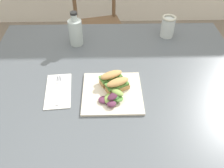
# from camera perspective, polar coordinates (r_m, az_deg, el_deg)

# --- Properties ---
(ground_plane) EXTENTS (7.74, 7.74, 0.00)m
(ground_plane) POSITION_cam_1_polar(r_m,az_deg,el_deg) (1.75, 4.77, -16.37)
(ground_plane) COLOR #7A6B5B
(dining_table) EXTENTS (1.27, 1.02, 0.74)m
(dining_table) POSITION_cam_1_polar(r_m,az_deg,el_deg) (1.23, 0.58, -2.56)
(dining_table) COLOR #51565B
(dining_table) RESTS_ON ground
(chair_wooden_far) EXTENTS (0.48, 0.48, 0.87)m
(chair_wooden_far) POSITION_cam_1_polar(r_m,az_deg,el_deg) (2.15, -3.14, 13.35)
(chair_wooden_far) COLOR brown
(chair_wooden_far) RESTS_ON ground
(plate_lunch) EXTENTS (0.26, 0.26, 0.01)m
(plate_lunch) POSITION_cam_1_polar(r_m,az_deg,el_deg) (1.07, 0.05, -2.04)
(plate_lunch) COLOR beige
(plate_lunch) RESTS_ON dining_table
(sandwich_half_front) EXTENTS (0.11, 0.09, 0.06)m
(sandwich_half_front) POSITION_cam_1_polar(r_m,az_deg,el_deg) (1.06, 1.27, -0.16)
(sandwich_half_front) COLOR tan
(sandwich_half_front) RESTS_ON plate_lunch
(sandwich_half_back) EXTENTS (0.11, 0.09, 0.06)m
(sandwich_half_back) POSITION_cam_1_polar(r_m,az_deg,el_deg) (1.10, -0.20, 1.56)
(sandwich_half_back) COLOR tan
(sandwich_half_back) RESTS_ON plate_lunch
(salad_mixed_greens) EXTENTS (0.12, 0.12, 0.04)m
(salad_mixed_greens) POSITION_cam_1_polar(r_m,az_deg,el_deg) (1.03, 0.33, -2.93)
(salad_mixed_greens) COLOR #6B9E47
(salad_mixed_greens) RESTS_ON plate_lunch
(napkin_folded) EXTENTS (0.13, 0.23, 0.00)m
(napkin_folded) POSITION_cam_1_polar(r_m,az_deg,el_deg) (1.11, -12.37, -1.53)
(napkin_folded) COLOR silver
(napkin_folded) RESTS_ON dining_table
(fork_on_napkin) EXTENTS (0.03, 0.19, 0.00)m
(fork_on_napkin) POSITION_cam_1_polar(r_m,az_deg,el_deg) (1.12, -12.35, -0.79)
(fork_on_napkin) COLOR silver
(fork_on_napkin) RESTS_ON napkin_folded
(bottle_cold_brew) EXTENTS (0.07, 0.07, 0.19)m
(bottle_cold_brew) POSITION_cam_1_polar(r_m,az_deg,el_deg) (1.36, -8.41, 11.62)
(bottle_cold_brew) COLOR black
(bottle_cold_brew) RESTS_ON dining_table
(mason_jar_iced_tea) EXTENTS (0.08, 0.08, 0.12)m
(mason_jar_iced_tea) POSITION_cam_1_polar(r_m,az_deg,el_deg) (1.46, 12.81, 12.69)
(mason_jar_iced_tea) COLOR gold
(mason_jar_iced_tea) RESTS_ON dining_table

